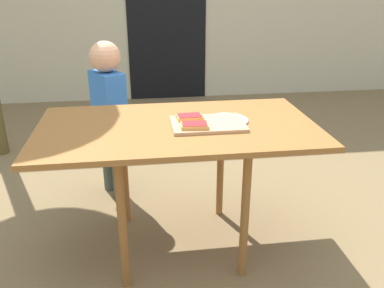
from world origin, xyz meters
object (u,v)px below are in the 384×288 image
Objects in this scene: dining_table at (177,137)px; plate_white_right at (227,120)px; pizza_slice_far_left at (190,117)px; cutting_board at (208,124)px; pizza_slice_near_left at (195,125)px; child_left at (109,109)px.

plate_white_right is (0.25, 0.02, 0.07)m from dining_table.
pizza_slice_far_left is 0.63× the size of plate_white_right.
cutting_board reaches higher than dining_table.
pizza_slice_near_left reaches higher than plate_white_right.
dining_table is 10.05× the size of pizza_slice_near_left.
cutting_board is at bearing 39.93° from pizza_slice_near_left.
child_left is at bearing 120.83° from pizza_slice_near_left.
pizza_slice_near_left is at bearing -51.05° from dining_table.
plate_white_right is (0.11, 0.05, -0.00)m from cutting_board.
pizza_slice_near_left is at bearing -140.07° from cutting_board.
pizza_slice_far_left is (-0.08, 0.06, 0.02)m from cutting_board.
pizza_slice_near_left is 0.13× the size of child_left.
child_left is at bearing 134.60° from plate_white_right.
child_left is (-0.44, 0.74, -0.13)m from pizza_slice_near_left.
pizza_slice_far_left reaches higher than dining_table.
plate_white_right is at bearing -4.37° from pizza_slice_far_left.
pizza_slice_far_left is at bearing 27.03° from dining_table.
pizza_slice_near_left is (0.07, -0.09, 0.09)m from dining_table.
cutting_board is at bearing -37.84° from pizza_slice_far_left.
cutting_board is 2.61× the size of pizza_slice_near_left.
cutting_board is at bearing -52.78° from child_left.
dining_table is 0.16m from cutting_board.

